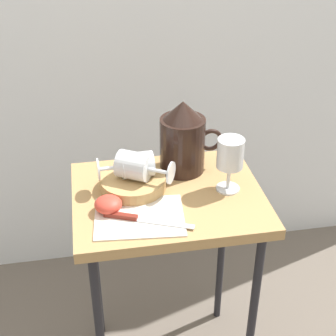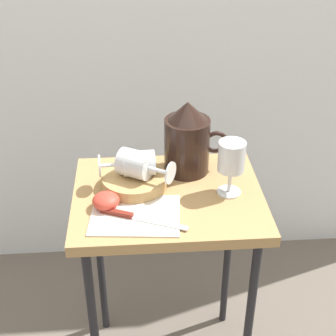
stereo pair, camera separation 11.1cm
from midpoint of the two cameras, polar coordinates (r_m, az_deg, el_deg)
curtain_drape at (r=1.75m, az=-5.44°, el=16.34°), size 2.40×0.03×1.96m
table at (r=1.38m, az=-2.32°, el=-5.80°), size 0.51×0.40×0.68m
linen_napkin at (r=1.25m, az=-5.84°, el=-5.64°), size 0.24×0.19×0.00m
basket_tray at (r=1.35m, az=-6.37°, el=-1.78°), size 0.18×0.18×0.03m
pitcher at (r=1.39m, az=-0.59°, el=2.83°), size 0.18×0.13×0.21m
wine_glass_upright at (r=1.30m, az=4.68°, el=1.28°), size 0.07×0.07×0.15m
wine_glass_tipped_near at (r=1.32m, az=-6.15°, el=0.18°), size 0.16×0.13×0.08m
wine_glass_tipped_far at (r=1.33m, az=-6.14°, el=0.28°), size 0.15×0.07×0.07m
apple_half_left at (r=1.27m, az=-9.34°, el=-4.17°), size 0.07×0.07×0.04m
knife at (r=1.24m, az=-6.36°, el=-5.79°), size 0.22×0.10×0.01m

